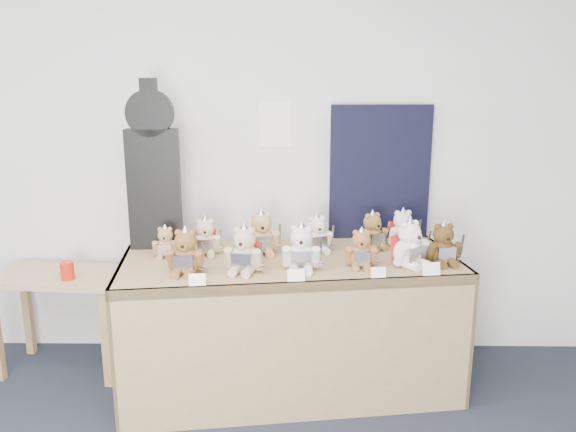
{
  "coord_description": "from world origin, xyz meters",
  "views": [
    {
      "loc": [
        0.85,
        -1.22,
        1.86
      ],
      "look_at": [
        0.81,
        1.87,
        1.11
      ],
      "focal_mm": 35.0,
      "sensor_mm": 36.0,
      "label": 1
    }
  ],
  "objects_px": {
    "red_cup": "(67,271)",
    "teddy_back_right": "(373,232)",
    "teddy_back_centre_left": "(262,235)",
    "teddy_front_left": "(244,252)",
    "teddy_back_centre_right": "(317,235)",
    "teddy_front_far_left": "(186,254)",
    "guitar_case": "(153,167)",
    "display_table": "(292,291)",
    "teddy_front_right": "(361,250)",
    "teddy_back_end": "(403,230)",
    "teddy_back_left": "(206,238)",
    "side_table": "(61,291)",
    "teddy_front_end": "(443,246)",
    "teddy_front_far_right": "(410,246)",
    "teddy_back_far_left": "(165,243)",
    "teddy_front_centre": "(301,250)"
  },
  "relations": [
    {
      "from": "teddy_front_centre",
      "to": "teddy_back_left",
      "type": "relative_size",
      "value": 1.15
    },
    {
      "from": "teddy_back_centre_right",
      "to": "teddy_front_end",
      "type": "bearing_deg",
      "value": -35.83
    },
    {
      "from": "side_table",
      "to": "teddy_back_end",
      "type": "relative_size",
      "value": 3.06
    },
    {
      "from": "teddy_front_far_left",
      "to": "teddy_back_far_left",
      "type": "relative_size",
      "value": 1.35
    },
    {
      "from": "guitar_case",
      "to": "teddy_front_far_left",
      "type": "relative_size",
      "value": 3.67
    },
    {
      "from": "teddy_front_end",
      "to": "teddy_front_far_right",
      "type": "bearing_deg",
      "value": -178.37
    },
    {
      "from": "teddy_front_far_right",
      "to": "teddy_back_far_left",
      "type": "bearing_deg",
      "value": 138.84
    },
    {
      "from": "teddy_back_left",
      "to": "teddy_back_end",
      "type": "bearing_deg",
      "value": 2.92
    },
    {
      "from": "teddy_back_far_left",
      "to": "teddy_front_centre",
      "type": "bearing_deg",
      "value": -20.47
    },
    {
      "from": "display_table",
      "to": "red_cup",
      "type": "distance_m",
      "value": 1.39
    },
    {
      "from": "teddy_front_left",
      "to": "red_cup",
      "type": "bearing_deg",
      "value": 177.09
    },
    {
      "from": "teddy_front_far_right",
      "to": "teddy_back_end",
      "type": "xyz_separation_m",
      "value": [
        0.03,
        0.38,
        -0.01
      ]
    },
    {
      "from": "teddy_back_right",
      "to": "teddy_front_far_left",
      "type": "bearing_deg",
      "value": 173.79
    },
    {
      "from": "teddy_front_right",
      "to": "teddy_front_far_left",
      "type": "bearing_deg",
      "value": -168.79
    },
    {
      "from": "red_cup",
      "to": "teddy_back_centre_left",
      "type": "xyz_separation_m",
      "value": [
        1.2,
        0.03,
        0.23
      ]
    },
    {
      "from": "side_table",
      "to": "teddy_front_far_right",
      "type": "height_order",
      "value": "teddy_front_far_right"
    },
    {
      "from": "side_table",
      "to": "teddy_front_far_left",
      "type": "xyz_separation_m",
      "value": [
        0.91,
        -0.45,
        0.4
      ]
    },
    {
      "from": "red_cup",
      "to": "teddy_front_far_left",
      "type": "relative_size",
      "value": 0.39
    },
    {
      "from": "display_table",
      "to": "teddy_back_centre_right",
      "type": "bearing_deg",
      "value": 48.07
    },
    {
      "from": "teddy_back_far_left",
      "to": "teddy_back_right",
      "type": "bearing_deg",
      "value": 3.82
    },
    {
      "from": "teddy_front_right",
      "to": "teddy_front_far_right",
      "type": "distance_m",
      "value": 0.28
    },
    {
      "from": "teddy_front_right",
      "to": "teddy_front_centre",
      "type": "bearing_deg",
      "value": -166.38
    },
    {
      "from": "teddy_front_far_left",
      "to": "teddy_back_far_left",
      "type": "xyz_separation_m",
      "value": [
        -0.18,
        0.3,
        -0.03
      ]
    },
    {
      "from": "red_cup",
      "to": "teddy_back_right",
      "type": "relative_size",
      "value": 0.42
    },
    {
      "from": "teddy_front_centre",
      "to": "teddy_back_centre_left",
      "type": "relative_size",
      "value": 1.0
    },
    {
      "from": "teddy_front_end",
      "to": "teddy_back_centre_left",
      "type": "relative_size",
      "value": 0.93
    },
    {
      "from": "teddy_front_end",
      "to": "teddy_front_right",
      "type": "bearing_deg",
      "value": 177.51
    },
    {
      "from": "guitar_case",
      "to": "teddy_front_far_right",
      "type": "xyz_separation_m",
      "value": [
        1.52,
        -0.34,
        -0.39
      ]
    },
    {
      "from": "side_table",
      "to": "teddy_front_end",
      "type": "bearing_deg",
      "value": -1.89
    },
    {
      "from": "side_table",
      "to": "teddy_front_end",
      "type": "xyz_separation_m",
      "value": [
        2.35,
        -0.27,
        0.4
      ]
    },
    {
      "from": "teddy_front_centre",
      "to": "teddy_front_end",
      "type": "bearing_deg",
      "value": 10.54
    },
    {
      "from": "guitar_case",
      "to": "teddy_back_right",
      "type": "height_order",
      "value": "guitar_case"
    },
    {
      "from": "display_table",
      "to": "teddy_front_left",
      "type": "distance_m",
      "value": 0.42
    },
    {
      "from": "teddy_front_right",
      "to": "teddy_back_right",
      "type": "xyz_separation_m",
      "value": [
        0.11,
        0.36,
        0.01
      ]
    },
    {
      "from": "teddy_front_centre",
      "to": "teddy_back_right",
      "type": "xyz_separation_m",
      "value": [
        0.45,
        0.42,
        -0.01
      ]
    },
    {
      "from": "teddy_front_right",
      "to": "teddy_back_centre_left",
      "type": "height_order",
      "value": "teddy_back_centre_left"
    },
    {
      "from": "teddy_front_left",
      "to": "teddy_back_centre_right",
      "type": "bearing_deg",
      "value": 55.99
    },
    {
      "from": "red_cup",
      "to": "guitar_case",
      "type": "bearing_deg",
      "value": 15.24
    },
    {
      "from": "teddy_front_far_right",
      "to": "teddy_back_centre_right",
      "type": "distance_m",
      "value": 0.59
    },
    {
      "from": "display_table",
      "to": "teddy_front_right",
      "type": "xyz_separation_m",
      "value": [
        0.39,
        -0.07,
        0.27
      ]
    },
    {
      "from": "teddy_back_end",
      "to": "teddy_back_left",
      "type": "bearing_deg",
      "value": 174.22
    },
    {
      "from": "teddy_front_right",
      "to": "teddy_front_far_right",
      "type": "height_order",
      "value": "teddy_front_far_right"
    },
    {
      "from": "teddy_front_centre",
      "to": "teddy_front_far_left",
      "type": "bearing_deg",
      "value": -171.52
    },
    {
      "from": "teddy_front_far_right",
      "to": "teddy_back_far_left",
      "type": "distance_m",
      "value": 1.44
    },
    {
      "from": "teddy_front_far_left",
      "to": "teddy_back_end",
      "type": "relative_size",
      "value": 1.05
    },
    {
      "from": "side_table",
      "to": "teddy_back_centre_right",
      "type": "relative_size",
      "value": 3.24
    },
    {
      "from": "side_table",
      "to": "teddy_front_far_right",
      "type": "distance_m",
      "value": 2.21
    },
    {
      "from": "side_table",
      "to": "teddy_front_far_left",
      "type": "bearing_deg",
      "value": -21.89
    },
    {
      "from": "teddy_front_far_left",
      "to": "guitar_case",
      "type": "bearing_deg",
      "value": 124.21
    },
    {
      "from": "teddy_front_left",
      "to": "teddy_front_right",
      "type": "relative_size",
      "value": 1.19
    }
  ]
}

